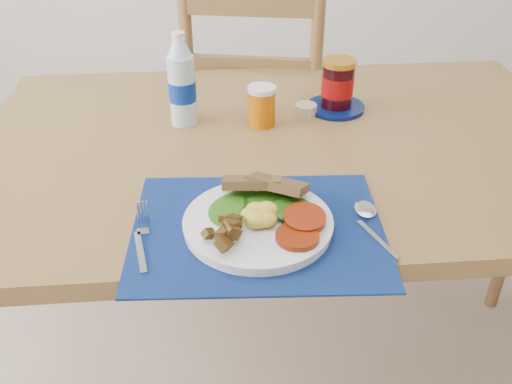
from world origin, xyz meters
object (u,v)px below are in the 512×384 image
water_bottle (182,84)px  juice_glass (262,107)px  chair_far (255,97)px  breakfast_plate (255,221)px  jam_on_saucer (337,88)px

water_bottle → juice_glass: 0.19m
chair_far → water_bottle: bearing=77.2°
water_bottle → juice_glass: size_ratio=2.43×
breakfast_plate → chair_far: bearing=98.8°
water_bottle → juice_glass: water_bottle is taller
chair_far → juice_glass: (-0.03, -0.51, 0.20)m
chair_far → breakfast_plate: size_ratio=4.53×
chair_far → breakfast_plate: chair_far is taller
jam_on_saucer → juice_glass: bearing=-160.5°
breakfast_plate → water_bottle: size_ratio=1.19×
chair_far → jam_on_saucer: 0.51m
water_bottle → jam_on_saucer: bearing=6.2°
jam_on_saucer → chair_far: bearing=110.6°
chair_far → jam_on_saucer: chair_far is taller
breakfast_plate → juice_glass: bearing=96.8°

